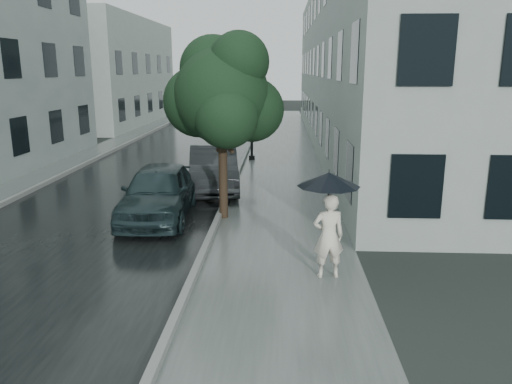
# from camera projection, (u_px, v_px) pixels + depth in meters

# --- Properties ---
(ground) EXTENTS (120.00, 120.00, 0.00)m
(ground) POSITION_uv_depth(u_px,v_px,m) (270.00, 274.00, 10.52)
(ground) COLOR black
(ground) RESTS_ON ground
(sidewalk) EXTENTS (3.50, 60.00, 0.01)m
(sidewalk) POSITION_uv_depth(u_px,v_px,m) (282.00, 166.00, 22.14)
(sidewalk) COLOR slate
(sidewalk) RESTS_ON ground
(kerb_near) EXTENTS (0.15, 60.00, 0.15)m
(kerb_near) POSITION_uv_depth(u_px,v_px,m) (241.00, 164.00, 22.21)
(kerb_near) COLOR slate
(kerb_near) RESTS_ON ground
(asphalt_road) EXTENTS (6.85, 60.00, 0.00)m
(asphalt_road) POSITION_uv_depth(u_px,v_px,m) (164.00, 165.00, 22.40)
(asphalt_road) COLOR black
(asphalt_road) RESTS_ON ground
(kerb_far) EXTENTS (0.15, 60.00, 0.15)m
(kerb_far) POSITION_uv_depth(u_px,v_px,m) (87.00, 163.00, 22.56)
(kerb_far) COLOR slate
(kerb_far) RESTS_ON ground
(sidewalk_far) EXTENTS (1.70, 60.00, 0.01)m
(sidewalk_far) POSITION_uv_depth(u_px,v_px,m) (67.00, 164.00, 22.62)
(sidewalk_far) COLOR #4C5451
(sidewalk_far) RESTS_ON ground
(building_near) EXTENTS (7.02, 36.00, 9.00)m
(building_near) POSITION_uv_depth(u_px,v_px,m) (376.00, 64.00, 28.07)
(building_near) COLOR #8E9B95
(building_near) RESTS_ON ground
(building_far_b) EXTENTS (7.02, 18.00, 8.00)m
(building_far_b) POSITION_uv_depth(u_px,v_px,m) (105.00, 72.00, 39.32)
(building_far_b) COLOR #8E9B95
(building_far_b) RESTS_ON ground
(pedestrian) EXTENTS (0.70, 0.52, 1.77)m
(pedestrian) POSITION_uv_depth(u_px,v_px,m) (328.00, 236.00, 10.18)
(pedestrian) COLOR silver
(pedestrian) RESTS_ON sidewalk
(umbrella) EXTENTS (1.62, 1.62, 1.34)m
(umbrella) POSITION_uv_depth(u_px,v_px,m) (329.00, 179.00, 9.87)
(umbrella) COLOR black
(umbrella) RESTS_ON ground
(street_tree) EXTENTS (3.44, 3.12, 5.22)m
(street_tree) POSITION_uv_depth(u_px,v_px,m) (222.00, 94.00, 13.80)
(street_tree) COLOR #332619
(street_tree) RESTS_ON ground
(lamp_post) EXTENTS (0.84, 0.36, 5.41)m
(lamp_post) POSITION_uv_depth(u_px,v_px,m) (249.00, 94.00, 23.06)
(lamp_post) COLOR black
(lamp_post) RESTS_ON ground
(car_near) EXTENTS (2.07, 4.67, 1.56)m
(car_near) POSITION_uv_depth(u_px,v_px,m) (159.00, 192.00, 14.32)
(car_near) COLOR #1B2C2F
(car_near) RESTS_ON ground
(car_far) EXTENTS (2.30, 4.87, 1.54)m
(car_far) POSITION_uv_depth(u_px,v_px,m) (213.00, 168.00, 17.73)
(car_far) COLOR #232728
(car_far) RESTS_ON ground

